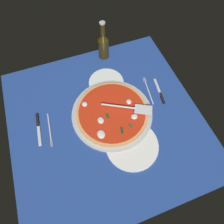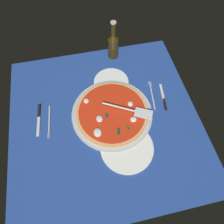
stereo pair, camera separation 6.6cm
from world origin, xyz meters
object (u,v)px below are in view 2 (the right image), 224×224
at_px(dinner_plate_left, 111,82).
at_px(dinner_plate_right, 127,148).
at_px(beer_bottle, 113,45).
at_px(pizza, 112,112).
at_px(pizza_server, 130,110).
at_px(place_setting_near, 44,120).
at_px(place_setting_far, 158,97).

relative_size(dinner_plate_left, dinner_plate_right, 0.78).
bearing_deg(dinner_plate_right, beer_bottle, 174.03).
bearing_deg(dinner_plate_right, pizza, -170.76).
bearing_deg(pizza_server, dinner_plate_left, 131.51).
bearing_deg(place_setting_near, pizza_server, 87.10).
xyz_separation_m(place_setting_near, place_setting_far, (-0.00, 0.63, -0.00)).
bearing_deg(pizza_server, place_setting_far, 47.84).
height_order(dinner_plate_right, beer_bottle, beer_bottle).
height_order(pizza, place_setting_far, pizza).
bearing_deg(beer_bottle, dinner_plate_left, -15.39).
relative_size(dinner_plate_right, beer_bottle, 1.06).
bearing_deg(pizza_server, pizza, -162.62).
xyz_separation_m(dinner_plate_right, place_setting_near, (-0.24, -0.39, -0.00)).
bearing_deg(place_setting_near, beer_bottle, 133.47).
height_order(dinner_plate_right, pizza, pizza).
distance_m(dinner_plate_right, beer_bottle, 0.61).
relative_size(place_setting_near, beer_bottle, 0.86).
height_order(pizza, beer_bottle, beer_bottle).
xyz_separation_m(pizza_server, place_setting_near, (-0.06, -0.45, -0.04)).
xyz_separation_m(dinner_plate_right, pizza_server, (-0.18, 0.06, 0.04)).
bearing_deg(dinner_plate_right, dinner_plate_left, 178.92).
bearing_deg(dinner_plate_left, pizza, -11.01).
height_order(dinner_plate_right, place_setting_near, place_setting_near).
relative_size(dinner_plate_right, place_setting_near, 1.24).
distance_m(dinner_plate_left, place_setting_far, 0.28).
distance_m(dinner_plate_right, place_setting_far, 0.34).
distance_m(dinner_plate_left, place_setting_near, 0.43).
bearing_deg(dinner_plate_left, pizza_server, 13.16).
relative_size(pizza, pizza_server, 1.53).
xyz_separation_m(pizza_server, place_setting_far, (-0.06, 0.18, -0.04)).
relative_size(dinner_plate_right, pizza, 0.68).
bearing_deg(dinner_plate_left, place_setting_far, 56.09).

